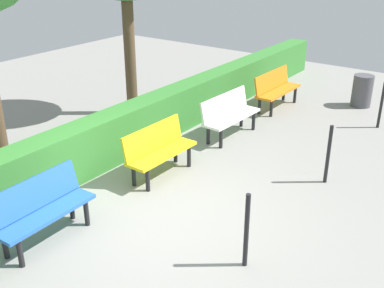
{
  "coord_description": "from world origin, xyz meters",
  "views": [
    {
      "loc": [
        4.33,
        3.78,
        3.69
      ],
      "look_at": [
        -1.39,
        -0.37,
        0.55
      ],
      "focal_mm": 43.6,
      "sensor_mm": 36.0,
      "label": 1
    }
  ],
  "objects_px": {
    "bench_yellow": "(159,149)",
    "bench_blue": "(41,208)",
    "bench_orange": "(276,88)",
    "bench_white": "(229,113)",
    "trash_bin": "(362,91)"
  },
  "relations": [
    {
      "from": "bench_yellow",
      "to": "bench_blue",
      "type": "xyz_separation_m",
      "value": [
        2.32,
        -0.05,
        0.0
      ]
    },
    {
      "from": "bench_orange",
      "to": "bench_white",
      "type": "distance_m",
      "value": 2.11
    },
    {
      "from": "bench_yellow",
      "to": "trash_bin",
      "type": "relative_size",
      "value": 1.85
    },
    {
      "from": "trash_bin",
      "to": "bench_blue",
      "type": "bearing_deg",
      "value": -12.12
    },
    {
      "from": "bench_orange",
      "to": "bench_yellow",
      "type": "height_order",
      "value": "same"
    },
    {
      "from": "bench_white",
      "to": "bench_yellow",
      "type": "distance_m",
      "value": 2.13
    },
    {
      "from": "bench_yellow",
      "to": "bench_blue",
      "type": "relative_size",
      "value": 0.99
    },
    {
      "from": "bench_orange",
      "to": "bench_blue",
      "type": "xyz_separation_m",
      "value": [
        6.56,
        -0.08,
        -0.0
      ]
    },
    {
      "from": "bench_yellow",
      "to": "trash_bin",
      "type": "distance_m",
      "value": 5.77
    },
    {
      "from": "bench_orange",
      "to": "bench_white",
      "type": "relative_size",
      "value": 1.01
    },
    {
      "from": "bench_yellow",
      "to": "trash_bin",
      "type": "height_order",
      "value": "bench_yellow"
    },
    {
      "from": "bench_orange",
      "to": "trash_bin",
      "type": "xyz_separation_m",
      "value": [
        -1.3,
        1.61,
        -0.11
      ]
    },
    {
      "from": "bench_yellow",
      "to": "bench_orange",
      "type": "bearing_deg",
      "value": -179.6
    },
    {
      "from": "bench_orange",
      "to": "trash_bin",
      "type": "bearing_deg",
      "value": 130.04
    },
    {
      "from": "bench_blue",
      "to": "trash_bin",
      "type": "bearing_deg",
      "value": 166.33
    }
  ]
}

